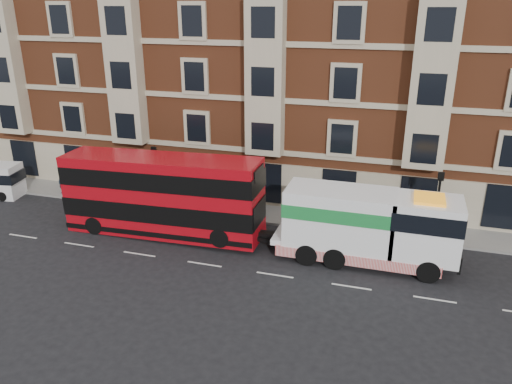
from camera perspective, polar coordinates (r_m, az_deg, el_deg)
ground at (r=27.78m, az=-5.91°, el=-8.21°), size 120.00×120.00×0.00m
sidewalk at (r=34.06m, az=-1.11°, el=-2.22°), size 90.00×3.00×0.15m
victorian_terrace at (r=38.53m, az=3.08°, el=15.86°), size 45.00×12.00×20.40m
lamp_post_west at (r=34.25m, az=-11.42°, el=2.15°), size 0.35×0.15×4.35m
lamp_post_east at (r=30.54m, az=20.02°, el=-1.10°), size 0.35×0.15×4.35m
double_decker_bus at (r=30.53m, az=-10.68°, el=-0.26°), size 12.22×2.81×4.95m
tow_truck at (r=27.60m, az=12.35°, el=-3.78°), size 9.79×2.89×4.08m
pedestrian at (r=39.34m, az=-21.33°, el=1.05°), size 0.77×0.65×1.79m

